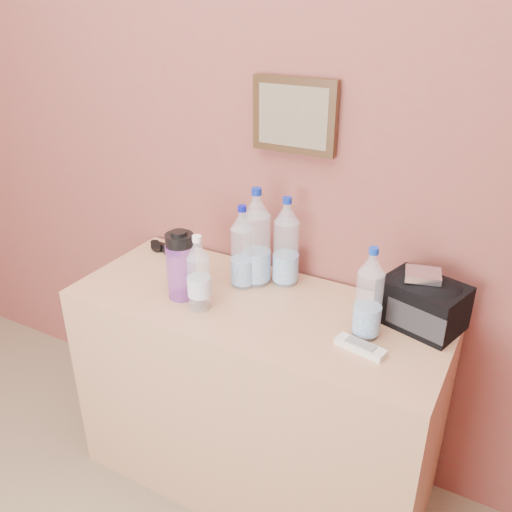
% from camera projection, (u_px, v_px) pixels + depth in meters
% --- Properties ---
extents(picture_frame, '(0.30, 0.03, 0.25)m').
position_uv_depth(picture_frame, '(294.00, 116.00, 1.80)').
color(picture_frame, '#382311').
rests_on(picture_frame, room_shell).
extents(dresser, '(1.30, 0.54, 0.81)m').
position_uv_depth(dresser, '(256.00, 396.00, 2.03)').
color(dresser, '#AC8550').
rests_on(dresser, ground).
extents(pet_large_a, '(0.08, 0.08, 0.31)m').
position_uv_depth(pet_large_a, '(243.00, 251.00, 1.91)').
color(pet_large_a, white).
rests_on(pet_large_a, dresser).
extents(pet_large_b, '(0.09, 0.09, 0.33)m').
position_uv_depth(pet_large_b, '(286.00, 246.00, 1.92)').
color(pet_large_b, silver).
rests_on(pet_large_b, dresser).
extents(pet_large_c, '(0.10, 0.10, 0.36)m').
position_uv_depth(pet_large_c, '(257.00, 242.00, 1.92)').
color(pet_large_c, white).
rests_on(pet_large_c, dresser).
extents(pet_large_d, '(0.08, 0.08, 0.30)m').
position_uv_depth(pet_large_d, '(369.00, 298.00, 1.63)').
color(pet_large_d, '#C9EFFE').
rests_on(pet_large_d, dresser).
extents(pet_small, '(0.08, 0.08, 0.26)m').
position_uv_depth(pet_small, '(199.00, 277.00, 1.78)').
color(pet_small, silver).
rests_on(pet_small, dresser).
extents(nalgene_bottle, '(0.10, 0.10, 0.25)m').
position_uv_depth(nalgene_bottle, '(181.00, 265.00, 1.85)').
color(nalgene_bottle, purple).
rests_on(nalgene_bottle, dresser).
extents(sunglasses, '(0.15, 0.06, 0.04)m').
position_uv_depth(sunglasses, '(165.00, 248.00, 2.20)').
color(sunglasses, black).
rests_on(sunglasses, dresser).
extents(ac_remote, '(0.16, 0.08, 0.02)m').
position_uv_depth(ac_remote, '(360.00, 347.00, 1.61)').
color(ac_remote, silver).
rests_on(ac_remote, dresser).
extents(toiletry_bag, '(0.29, 0.24, 0.17)m').
position_uv_depth(toiletry_bag, '(423.00, 301.00, 1.70)').
color(toiletry_bag, black).
rests_on(toiletry_bag, dresser).
extents(foil_packet, '(0.12, 0.11, 0.02)m').
position_uv_depth(foil_packet, '(423.00, 275.00, 1.66)').
color(foil_packet, silver).
rests_on(foil_packet, toiletry_bag).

